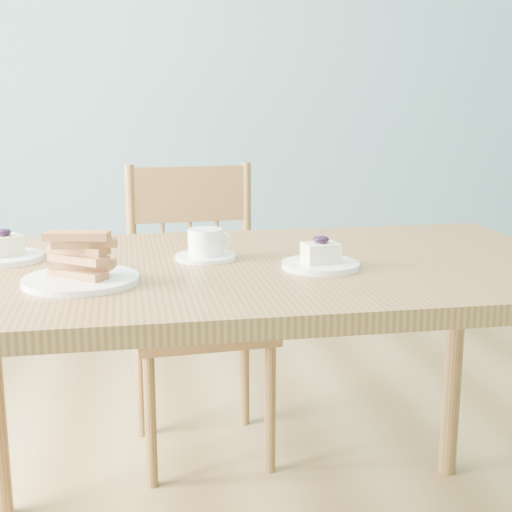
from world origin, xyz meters
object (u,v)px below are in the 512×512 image
cheesecake_plate_far (4,252)px  coffee_cup (206,246)px  dining_table (260,296)px  dining_chair (198,309)px  biscotti_plate (80,266)px  cheesecake_plate_near (321,260)px

cheesecake_plate_far → coffee_cup: (0.47, -0.06, 0.01)m
dining_table → coffee_cup: 0.17m
dining_table → coffee_cup: bearing=151.7°
dining_chair → biscotti_plate: size_ratio=4.04×
dining_table → coffee_cup: (-0.12, 0.06, 0.11)m
dining_table → dining_chair: size_ratio=1.56×
dining_table → cheesecake_plate_far: (-0.58, 0.13, 0.10)m
cheesecake_plate_near → biscotti_plate: (-0.52, -0.05, 0.02)m
dining_chair → biscotti_plate: 0.92m
coffee_cup → biscotti_plate: bearing=-149.1°
cheesecake_plate_near → coffee_cup: cheesecake_plate_near is taller
dining_table → cheesecake_plate_far: 0.61m
cheesecake_plate_near → coffee_cup: size_ratio=1.21×
cheesecake_plate_far → coffee_cup: cheesecake_plate_far is taller
dining_chair → biscotti_plate: (-0.31, -0.79, 0.34)m
cheesecake_plate_far → coffee_cup: 0.47m
cheesecake_plate_far → biscotti_plate: bearing=-52.5°
cheesecake_plate_near → dining_table: bearing=148.6°
cheesecake_plate_near → cheesecake_plate_far: cheesecake_plate_far is taller
cheesecake_plate_near → biscotti_plate: biscotti_plate is taller
dining_table → dining_chair: 0.71m
cheesecake_plate_far → biscotti_plate: 0.31m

